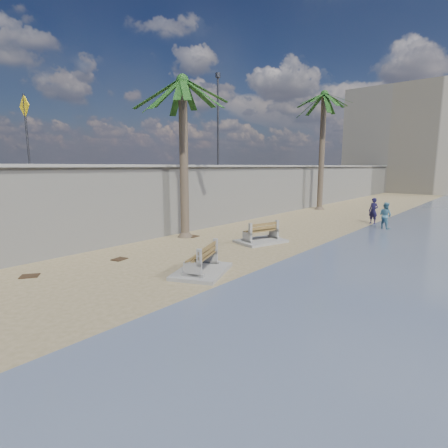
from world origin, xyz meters
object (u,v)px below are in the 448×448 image
Objects in this scene: bench_near at (202,261)px; person_a at (373,209)px; bench_far at (261,234)px; person_b at (385,214)px; palm_mid at (182,83)px; palm_back at (324,96)px.

bench_near is 14.24m from person_a.
person_b is (3.42, 7.57, 0.44)m from bench_far.
bench_far is 1.37× the size of person_a.
person_b is (7.07, 8.94, -6.57)m from palm_mid.
bench_near reaches higher than bench_far.
palm_mid reaches higher than person_a.
bench_far is (-1.14, 5.24, -0.00)m from bench_near.
bench_far is at bearing -87.08° from person_a.
palm_back is (0.30, 15.09, 1.54)m from palm_mid.
bench_near is 0.26× the size of palm_back.
palm_back is at bearing 88.87° from palm_mid.
bench_far is 8.32m from person_b.
bench_near is 9.34m from palm_mid.
person_a is at bearing 85.15° from bench_near.
bench_near is 1.42× the size of person_a.
bench_far is 1.51× the size of person_b.
bench_near is 1.57× the size of person_b.
bench_near is 1.04× the size of bench_far.
person_b is at bearing -42.23° from palm_back.
person_a reaches higher than bench_near.
person_a is at bearing -30.71° from person_b.
bench_far is 0.25× the size of palm_back.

